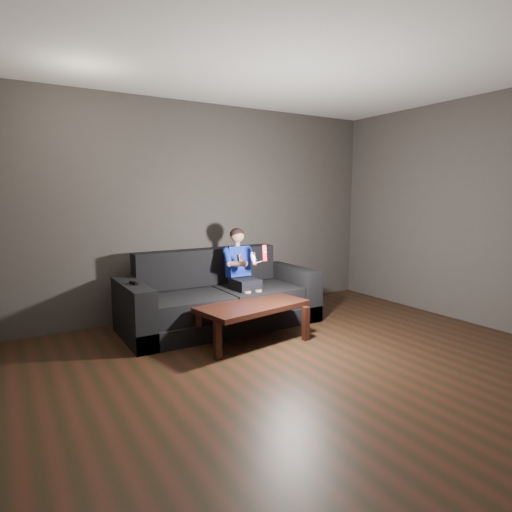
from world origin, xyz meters
TOP-DOWN VIEW (x-y plane):
  - floor at (0.00, 0.00)m, footprint 5.00×5.00m
  - back_wall at (0.00, 2.50)m, footprint 5.00×0.04m
  - right_wall at (2.50, 0.00)m, footprint 0.04×5.00m
  - ceiling at (0.00, 0.00)m, footprint 5.00×5.00m
  - sofa at (-0.17, 1.85)m, footprint 2.29×0.99m
  - child at (0.09, 1.78)m, footprint 0.41×0.50m
  - wii_remote_red at (0.16, 1.39)m, footprint 0.06×0.07m
  - nunchuk_white at (0.02, 1.40)m, footprint 0.07×0.09m
  - wii_remote_black at (-1.21, 1.77)m, footprint 0.06×0.15m
  - coffee_table at (-0.15, 1.13)m, footprint 1.23×0.76m

SIDE VIEW (x-z plane):
  - floor at x=0.00m, z-range 0.00..0.00m
  - sofa at x=-0.17m, z-range -0.15..0.73m
  - coffee_table at x=-0.15m, z-range 0.15..0.57m
  - wii_remote_black at x=-1.21m, z-range 0.62..0.65m
  - child at x=0.09m, z-range 0.20..1.21m
  - nunchuk_white at x=0.02m, z-range 0.79..0.93m
  - wii_remote_red at x=0.16m, z-range 0.81..0.99m
  - back_wall at x=0.00m, z-range 0.00..2.70m
  - right_wall at x=2.50m, z-range 0.00..2.70m
  - ceiling at x=0.00m, z-range 2.69..2.71m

